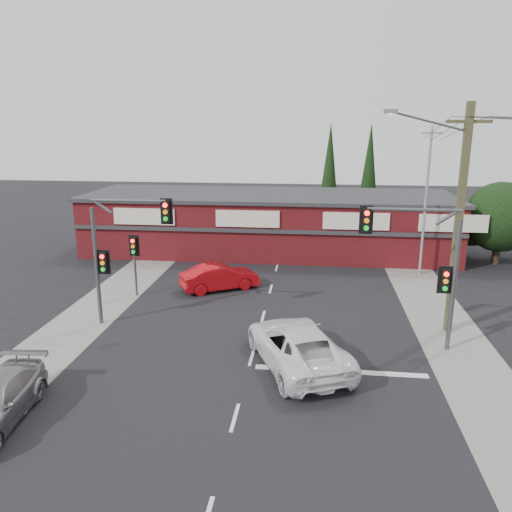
# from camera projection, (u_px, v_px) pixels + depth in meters

# --- Properties ---
(ground) EXTENTS (120.00, 120.00, 0.00)m
(ground) POSITION_uv_depth(u_px,v_px,m) (254.00, 350.00, 20.76)
(ground) COLOR black
(ground) RESTS_ON ground
(road_strip) EXTENTS (14.00, 70.00, 0.01)m
(road_strip) POSITION_uv_depth(u_px,v_px,m) (266.00, 307.00, 25.56)
(road_strip) COLOR black
(road_strip) RESTS_ON ground
(verge_left) EXTENTS (3.00, 70.00, 0.02)m
(verge_left) POSITION_uv_depth(u_px,v_px,m) (107.00, 301.00, 26.52)
(verge_left) COLOR gray
(verge_left) RESTS_ON ground
(verge_right) EXTENTS (3.00, 70.00, 0.02)m
(verge_right) POSITION_uv_depth(u_px,v_px,m) (437.00, 314.00, 24.59)
(verge_right) COLOR gray
(verge_right) RESTS_ON ground
(stop_line) EXTENTS (6.50, 0.35, 0.01)m
(stop_line) POSITION_uv_depth(u_px,v_px,m) (340.00, 371.00, 18.92)
(stop_line) COLOR silver
(stop_line) RESTS_ON ground
(white_suv) EXTENTS (4.86, 6.58, 1.66)m
(white_suv) POSITION_uv_depth(u_px,v_px,m) (297.00, 345.00, 19.28)
(white_suv) COLOR white
(white_suv) RESTS_ON ground
(red_sedan) EXTENTS (4.60, 3.53, 1.46)m
(red_sedan) POSITION_uv_depth(u_px,v_px,m) (220.00, 277.00, 28.16)
(red_sedan) COLOR #B30B11
(red_sedan) RESTS_ON ground
(lane_dashes) EXTENTS (0.12, 44.91, 0.01)m
(lane_dashes) POSITION_uv_depth(u_px,v_px,m) (263.00, 317.00, 24.26)
(lane_dashes) COLOR silver
(lane_dashes) RESTS_ON ground
(shop_building) EXTENTS (27.30, 8.40, 4.22)m
(shop_building) POSITION_uv_depth(u_px,v_px,m) (268.00, 222.00, 36.63)
(shop_building) COLOR #460E11
(shop_building) RESTS_ON ground
(tree_cluster) EXTENTS (5.90, 5.10, 5.50)m
(tree_cluster) POSITION_uv_depth(u_px,v_px,m) (501.00, 220.00, 33.18)
(tree_cluster) COLOR #2D2116
(tree_cluster) RESTS_ON ground
(conifer_near) EXTENTS (1.80, 1.80, 9.25)m
(conifer_near) POSITION_uv_depth(u_px,v_px,m) (329.00, 168.00, 42.00)
(conifer_near) COLOR #2D2116
(conifer_near) RESTS_ON ground
(conifer_far) EXTENTS (1.80, 1.80, 9.25)m
(conifer_far) POSITION_uv_depth(u_px,v_px,m) (369.00, 167.00, 43.52)
(conifer_far) COLOR #2D2116
(conifer_far) RESTS_ON ground
(traffic_mast_left) EXTENTS (3.77, 0.27, 5.97)m
(traffic_mast_left) POSITION_uv_depth(u_px,v_px,m) (117.00, 243.00, 22.40)
(traffic_mast_left) COLOR #47494C
(traffic_mast_left) RESTS_ON ground
(traffic_mast_right) EXTENTS (3.96, 0.27, 5.97)m
(traffic_mast_right) POSITION_uv_depth(u_px,v_px,m) (427.00, 257.00, 19.93)
(traffic_mast_right) COLOR #47494C
(traffic_mast_right) RESTS_ON ground
(pedestal_signal) EXTENTS (0.55, 0.27, 3.38)m
(pedestal_signal) POSITION_uv_depth(u_px,v_px,m) (134.00, 253.00, 26.72)
(pedestal_signal) COLOR #47494C
(pedestal_signal) RESTS_ON ground
(utility_pole) EXTENTS (4.38, 0.59, 10.00)m
(utility_pole) POSITION_uv_depth(u_px,v_px,m) (456.00, 214.00, 21.30)
(utility_pole) COLOR #4E4B2C
(utility_pole) RESTS_ON ground
(steel_pole) EXTENTS (1.20, 0.16, 9.00)m
(steel_pole) POSITION_uv_depth(u_px,v_px,m) (426.00, 199.00, 30.06)
(steel_pole) COLOR gray
(steel_pole) RESTS_ON ground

